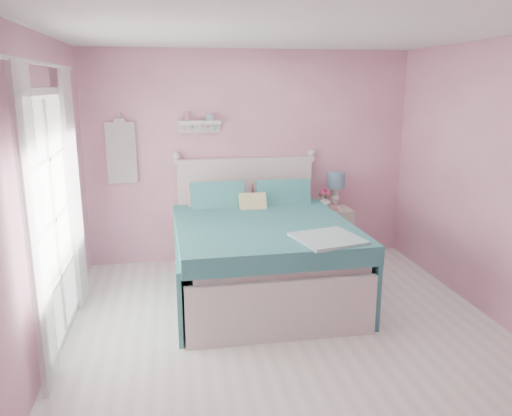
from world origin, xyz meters
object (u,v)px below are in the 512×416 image
object	(u,v)px
nightstand	(331,233)
teacup	(333,207)
table_lamp	(336,183)
vase	(325,202)
bed	(260,254)

from	to	relation	value
nightstand	teacup	size ratio (longest dim) A/B	6.85
nightstand	teacup	world-z (taller)	teacup
table_lamp	vase	size ratio (longest dim) A/B	2.55
bed	vase	distance (m)	1.36
table_lamp	teacup	bearing A→B (deg)	-115.00
vase	teacup	distance (m)	0.15
bed	teacup	distance (m)	1.34
nightstand	table_lamp	distance (m)	0.65
bed	teacup	size ratio (longest dim) A/B	23.17
nightstand	bed	bearing A→B (deg)	-140.77
table_lamp	nightstand	bearing A→B (deg)	-133.63
nightstand	table_lamp	bearing A→B (deg)	46.37
vase	table_lamp	bearing A→B (deg)	24.19
bed	vase	size ratio (longest dim) A/B	13.12
bed	nightstand	bearing A→B (deg)	37.83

